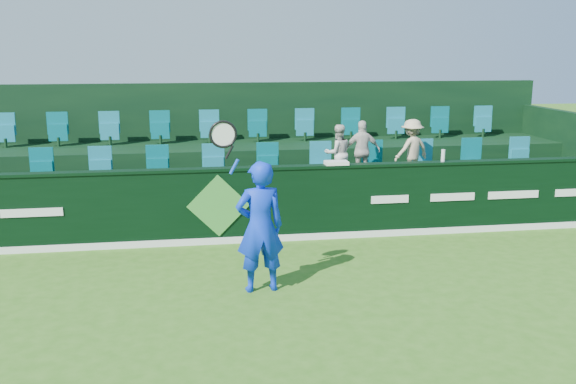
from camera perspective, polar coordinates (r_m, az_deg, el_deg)
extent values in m
plane|color=#326818|center=(7.78, -4.58, -13.11)|extent=(60.00, 60.00, 0.00)
cube|color=black|center=(11.34, -6.23, -1.33)|extent=(16.00, 0.20, 1.30)
cube|color=black|center=(11.19, -6.31, 2.02)|extent=(16.00, 0.24, 0.05)
cube|color=white|center=(11.39, -6.13, -4.35)|extent=(16.00, 0.02, 0.12)
cube|color=green|center=(11.21, -6.20, -1.23)|extent=(1.10, 0.02, 1.10)
cube|color=white|center=(11.51, -21.82, -1.72)|extent=(1.00, 0.01, 0.14)
cube|color=white|center=(11.77, 9.05, -0.65)|extent=(0.70, 0.01, 0.14)
cube|color=white|center=(12.19, 14.42, -0.43)|extent=(0.85, 0.01, 0.14)
cube|color=white|center=(12.71, 19.40, -0.23)|extent=(1.00, 0.01, 0.14)
cube|color=white|center=(13.31, 23.96, -0.04)|extent=(0.70, 0.01, 0.14)
cube|color=black|center=(12.46, -6.45, -1.24)|extent=(16.00, 2.00, 0.80)
cube|color=black|center=(14.26, -6.83, 1.55)|extent=(16.00, 1.80, 1.30)
cube|color=black|center=(15.14, -7.05, 4.69)|extent=(16.00, 0.20, 2.60)
cube|color=black|center=(15.65, 23.62, 2.86)|extent=(0.20, 4.00, 2.00)
cube|color=#18758B|center=(12.71, -6.62, 2.26)|extent=(13.50, 0.50, 0.60)
cube|color=#18758B|center=(14.41, -6.98, 5.49)|extent=(13.50, 0.50, 0.60)
imported|color=#0D32DE|center=(8.99, -2.51, -3.12)|extent=(0.73, 0.52, 1.87)
cylinder|color=#143FBF|center=(8.66, -4.80, 2.26)|extent=(0.14, 0.04, 0.21)
cylinder|color=black|center=(8.62, -5.23, 3.56)|extent=(0.13, 0.03, 0.19)
torus|color=black|center=(8.58, -5.79, 5.12)|extent=(0.51, 0.04, 0.51)
cylinder|color=silver|center=(8.58, -5.79, 5.12)|extent=(0.42, 0.01, 0.42)
imported|color=beige|center=(12.62, 4.46, 3.45)|extent=(0.60, 0.50, 1.13)
imported|color=beige|center=(12.73, 6.63, 3.65)|extent=(0.73, 0.37, 1.20)
imported|color=#C4B18A|center=(13.04, 10.94, 3.73)|extent=(0.89, 0.69, 1.21)
cube|color=white|center=(11.47, 4.32, 2.61)|extent=(0.41, 0.27, 0.06)
cylinder|color=silver|center=(12.07, 13.62, 3.18)|extent=(0.07, 0.07, 0.22)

